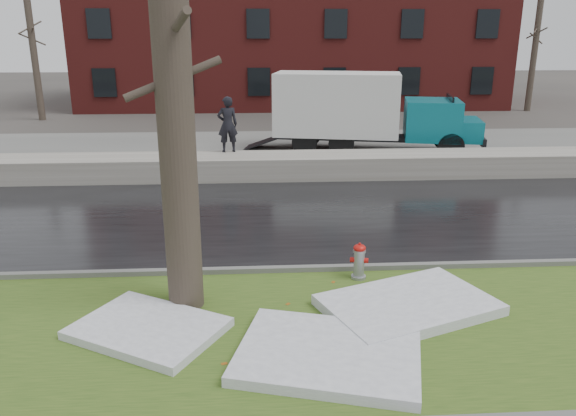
{
  "coord_description": "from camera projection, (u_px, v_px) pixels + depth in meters",
  "views": [
    {
      "loc": [
        -0.49,
        -9.24,
        4.6
      ],
      "look_at": [
        0.19,
        2.14,
        1.0
      ],
      "focal_mm": 35.0,
      "sensor_mm": 36.0,
      "label": 1
    }
  ],
  "objects": [
    {
      "name": "bg_tree_right",
      "position": [
        534.0,
        54.0,
        32.95
      ],
      "size": [
        1.4,
        1.62,
        6.5
      ],
      "color": "brown",
      "rests_on": "ground"
    },
    {
      "name": "fire_hydrant",
      "position": [
        359.0,
        259.0,
        10.73
      ],
      "size": [
        0.36,
        0.33,
        0.73
      ],
      "rotation": [
        0.0,
        0.0,
        -0.21
      ],
      "color": "#929499",
      "rests_on": "verge"
    },
    {
      "name": "bg_tree_left",
      "position": [
        34.0,
        56.0,
        29.46
      ],
      "size": [
        1.4,
        1.62,
        6.5
      ],
      "color": "brown",
      "rests_on": "ground"
    },
    {
      "name": "tree",
      "position": [
        174.0,
        84.0,
        8.67
      ],
      "size": [
        1.52,
        1.76,
        7.5
      ],
      "rotation": [
        0.0,
        0.0,
        -0.03
      ],
      "color": "brown",
      "rests_on": "verge"
    },
    {
      "name": "worker",
      "position": [
        228.0,
        124.0,
        18.48
      ],
      "size": [
        0.75,
        0.57,
        1.83
      ],
      "primitive_type": "imported",
      "rotation": [
        0.0,
        0.0,
        3.35
      ],
      "color": "black",
      "rests_on": "snowbank"
    },
    {
      "name": "snowbank",
      "position": [
        270.0,
        166.0,
        18.37
      ],
      "size": [
        60.0,
        1.6,
        0.75
      ],
      "primitive_type": "cube",
      "color": "#A19C93",
      "rests_on": "ground"
    },
    {
      "name": "brick_building",
      "position": [
        290.0,
        25.0,
        37.37
      ],
      "size": [
        26.0,
        12.0,
        10.0
      ],
      "primitive_type": "cube",
      "color": "maroon",
      "rests_on": "ground"
    },
    {
      "name": "snow_patch_far",
      "position": [
        148.0,
        328.0,
        8.86
      ],
      "size": [
        2.7,
        2.48,
        0.14
      ],
      "primitive_type": "cube",
      "rotation": [
        0.0,
        0.0,
        -0.52
      ],
      "color": "white",
      "rests_on": "verge"
    },
    {
      "name": "curb",
      "position": [
        282.0,
        270.0,
        11.13
      ],
      "size": [
        60.0,
        0.15,
        0.14
      ],
      "primitive_type": "cube",
      "color": "slate",
      "rests_on": "ground"
    },
    {
      "name": "bg_tree_center",
      "position": [
        161.0,
        53.0,
        33.61
      ],
      "size": [
        1.4,
        1.62,
        6.5
      ],
      "color": "brown",
      "rests_on": "ground"
    },
    {
      "name": "snow_patch_near",
      "position": [
        329.0,
        354.0,
        8.15
      ],
      "size": [
        3.04,
        2.62,
        0.16
      ],
      "primitive_type": "cube",
      "rotation": [
        0.0,
        0.0,
        -0.27
      ],
      "color": "white",
      "rests_on": "verge"
    },
    {
      "name": "box_truck",
      "position": [
        362.0,
        111.0,
        21.98
      ],
      "size": [
        9.32,
        3.64,
        3.08
      ],
      "rotation": [
        0.0,
        0.0,
        -0.2
      ],
      "color": "black",
      "rests_on": "ground"
    },
    {
      "name": "road",
      "position": [
        275.0,
        217.0,
        14.48
      ],
      "size": [
        60.0,
        7.0,
        0.03
      ],
      "primitive_type": "cube",
      "color": "black",
      "rests_on": "ground"
    },
    {
      "name": "ground",
      "position": [
        285.0,
        296.0,
        10.2
      ],
      "size": [
        120.0,
        120.0,
        0.0
      ],
      "primitive_type": "plane",
      "color": "#47423D",
      "rests_on": "ground"
    },
    {
      "name": "parking_lot",
      "position": [
        267.0,
        150.0,
        22.57
      ],
      "size": [
        60.0,
        9.0,
        0.03
      ],
      "primitive_type": "cube",
      "color": "slate",
      "rests_on": "ground"
    },
    {
      "name": "verge",
      "position": [
        289.0,
        330.0,
        9.01
      ],
      "size": [
        60.0,
        4.5,
        0.04
      ],
      "primitive_type": "cube",
      "color": "#304C19",
      "rests_on": "ground"
    },
    {
      "name": "snow_patch_side",
      "position": [
        408.0,
        305.0,
        9.58
      ],
      "size": [
        3.27,
        2.72,
        0.18
      ],
      "primitive_type": "cube",
      "rotation": [
        0.0,
        0.0,
        0.38
      ],
      "color": "white",
      "rests_on": "verge"
    }
  ]
}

